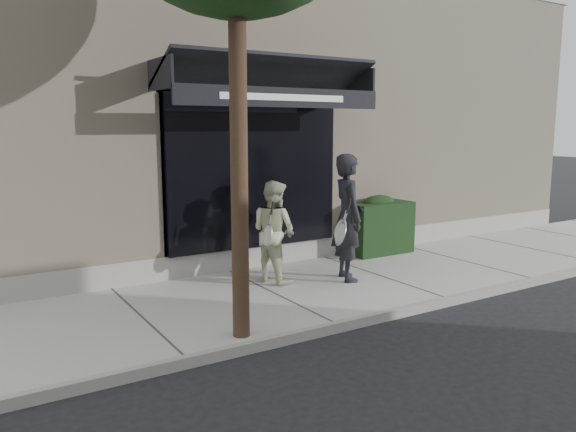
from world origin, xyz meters
TOP-DOWN VIEW (x-y plane):
  - ground at (0.00, 0.00)m, footprint 80.00×80.00m
  - sidewalk at (0.00, 0.00)m, footprint 20.00×3.00m
  - curb at (0.00, -1.55)m, footprint 20.00×0.10m
  - building_facade at (-0.01, 4.96)m, footprint 14.30×8.04m
  - hedge at (1.10, 1.25)m, footprint 1.30×0.70m
  - pedestrian_front at (-0.60, 0.02)m, footprint 0.84×0.91m
  - pedestrian_back at (-1.67, 0.55)m, footprint 0.80×0.92m

SIDE VIEW (x-z plane):
  - ground at x=0.00m, z-range 0.00..0.00m
  - sidewalk at x=0.00m, z-range 0.00..0.12m
  - curb at x=0.00m, z-range 0.00..0.14m
  - hedge at x=1.10m, z-range 0.09..1.23m
  - pedestrian_back at x=-1.67m, z-range 0.12..1.74m
  - pedestrian_front at x=-0.60m, z-range 0.12..2.15m
  - building_facade at x=-0.01m, z-range -0.08..5.56m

